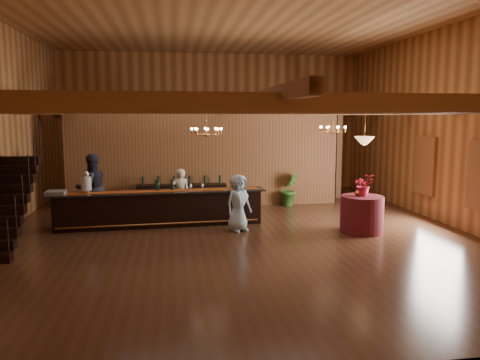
{
  "coord_description": "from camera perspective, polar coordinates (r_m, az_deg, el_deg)",
  "views": [
    {
      "loc": [
        -1.61,
        -12.02,
        3.0
      ],
      "look_at": [
        0.29,
        0.87,
        1.23
      ],
      "focal_mm": 35.0,
      "sensor_mm": 36.0,
      "label": 1
    }
  ],
  "objects": [
    {
      "name": "beverage_dispenser",
      "position": [
        13.1,
        -18.23,
        -0.29
      ],
      "size": [
        0.26,
        0.26,
        0.6
      ],
      "color": "silver",
      "rests_on": "tasting_bar"
    },
    {
      "name": "pendant_lamp",
      "position": [
        12.38,
        14.92,
        4.7
      ],
      "size": [
        0.52,
        0.52,
        0.9
      ],
      "color": "#B56F37",
      "rests_on": "beam_grid"
    },
    {
      "name": "backbar_shelf",
      "position": [
        15.39,
        -7.07,
        -2.04
      ],
      "size": [
        2.9,
        0.51,
        0.81
      ],
      "primitive_type": "cube",
      "rotation": [
        0.0,
        0.0,
        -0.02
      ],
      "color": "black",
      "rests_on": "floor"
    },
    {
      "name": "staff_second",
      "position": [
        14.04,
        -17.63,
        -0.92
      ],
      "size": [
        1.21,
        1.16,
        1.96
      ],
      "primitive_type": "imported",
      "rotation": [
        0.0,
        0.0,
        3.77
      ],
      "color": "#282B3D",
      "rests_on": "floor"
    },
    {
      "name": "bar_bottle_0",
      "position": [
        13.09,
        -10.16,
        -0.63
      ],
      "size": [
        0.07,
        0.07,
        0.3
      ],
      "primitive_type": "cylinder",
      "color": "black",
      "rests_on": "tasting_bar"
    },
    {
      "name": "beam_grid",
      "position": [
        12.64,
        -1.06,
        8.81
      ],
      "size": [
        11.9,
        13.9,
        0.39
      ],
      "color": "brown",
      "rests_on": "wall_left"
    },
    {
      "name": "tasting_bar",
      "position": [
        13.09,
        -9.7,
        -3.42
      ],
      "size": [
        5.88,
        1.08,
        0.99
      ],
      "rotation": [
        0.0,
        0.0,
        0.06
      ],
      "color": "black",
      "rests_on": "floor"
    },
    {
      "name": "bar_bottle_2",
      "position": [
        13.11,
        -8.28,
        -0.58
      ],
      "size": [
        0.07,
        0.07,
        0.3
      ],
      "primitive_type": "cylinder",
      "color": "black",
      "rests_on": "tasting_bar"
    },
    {
      "name": "partition_wall",
      "position": [
        15.63,
        -4.26,
        2.38
      ],
      "size": [
        9.0,
        0.18,
        3.1
      ],
      "primitive_type": "cube",
      "color": "brown",
      "rests_on": "floor"
    },
    {
      "name": "guest",
      "position": [
        12.28,
        -0.18,
        -2.81
      ],
      "size": [
        0.88,
        0.78,
        1.51
      ],
      "primitive_type": "imported",
      "rotation": [
        0.0,
        0.0,
        0.51
      ],
      "color": "#A9D1E9",
      "rests_on": "floor"
    },
    {
      "name": "floor",
      "position": [
        12.5,
        -0.72,
        -6.17
      ],
      "size": [
        14.0,
        14.0,
        0.0
      ],
      "primitive_type": "plane",
      "color": "#402312",
      "rests_on": "ground"
    },
    {
      "name": "staircase",
      "position": [
        12.09,
        -26.79,
        -2.64
      ],
      "size": [
        1.0,
        2.8,
        2.0
      ],
      "color": "black",
      "rests_on": "floor"
    },
    {
      "name": "bar_bottle_1",
      "position": [
        13.1,
        -9.94,
        -0.62
      ],
      "size": [
        0.07,
        0.07,
        0.3
      ],
      "primitive_type": "cylinder",
      "color": "black",
      "rests_on": "tasting_bar"
    },
    {
      "name": "glass_rack_tray",
      "position": [
        13.15,
        -21.52,
        -1.46
      ],
      "size": [
        0.5,
        0.5,
        0.1
      ],
      "primitive_type": "cube",
      "color": "gray",
      "rests_on": "tasting_bar"
    },
    {
      "name": "window_right_back",
      "position": [
        15.13,
        21.68,
        1.68
      ],
      "size": [
        0.12,
        1.05,
        1.75
      ],
      "primitive_type": "cube",
      "color": "white",
      "rests_on": "wall_right"
    },
    {
      "name": "chandelier_left",
      "position": [
        12.25,
        -4.12,
        5.99
      ],
      "size": [
        0.8,
        0.8,
        0.72
      ],
      "color": "#B56F37",
      "rests_on": "beam_grid"
    },
    {
      "name": "round_table",
      "position": [
        12.62,
        14.62,
        -4.05
      ],
      "size": [
        1.11,
        1.11,
        0.96
      ],
      "primitive_type": "cylinder",
      "color": "maroon",
      "rests_on": "floor"
    },
    {
      "name": "table_flowers",
      "position": [
        12.55,
        14.83,
        -0.57
      ],
      "size": [
        0.52,
        0.46,
        0.57
      ],
      "primitive_type": "imported",
      "rotation": [
        0.0,
        0.0,
        -0.02
      ],
      "color": "#DB1D46",
      "rests_on": "round_table"
    },
    {
      "name": "ceiling",
      "position": [
        12.39,
        -0.77,
        19.37
      ],
      "size": [
        14.0,
        14.0,
        0.0
      ],
      "primitive_type": "plane",
      "rotation": [
        3.14,
        0.0,
        0.0
      ],
      "color": "#B07B44",
      "rests_on": "wall_back"
    },
    {
      "name": "floor_plant",
      "position": [
        15.89,
        6.04,
        -1.11
      ],
      "size": [
        0.77,
        0.7,
        1.15
      ],
      "primitive_type": "imported",
      "rotation": [
        0.0,
        0.0,
        0.36
      ],
      "color": "#2D611E",
      "rests_on": "floor"
    },
    {
      "name": "backroom_boxes",
      "position": [
        17.75,
        -4.02,
        -0.3
      ],
      "size": [
        4.1,
        0.6,
        1.1
      ],
      "color": "black",
      "rests_on": "floor"
    },
    {
      "name": "table_vase",
      "position": [
        12.5,
        14.21,
        -1.19
      ],
      "size": [
        0.19,
        0.19,
        0.31
      ],
      "primitive_type": "imported",
      "rotation": [
        0.0,
        0.0,
        -0.27
      ],
      "color": "#B56F37",
      "rests_on": "round_table"
    },
    {
      "name": "chandelier_right",
      "position": [
        14.09,
        11.26,
        6.14
      ],
      "size": [
        0.8,
        0.8,
        0.71
      ],
      "color": "#B56F37",
      "rests_on": "beam_grid"
    },
    {
      "name": "support_posts",
      "position": [
        11.72,
        -0.41,
        0.86
      ],
      "size": [
        9.2,
        10.2,
        3.2
      ],
      "color": "brown",
      "rests_on": "floor"
    },
    {
      "name": "wall_front",
      "position": [
        5.28,
        9.41,
        4.91
      ],
      "size": [
        12.0,
        0.1,
        5.5
      ],
      "primitive_type": "cube",
      "color": "#AD753F",
      "rests_on": "floor"
    },
    {
      "name": "bartender",
      "position": [
        13.81,
        -7.28,
        -1.7
      ],
      "size": [
        0.58,
        0.41,
        1.5
      ],
      "primitive_type": "imported",
      "rotation": [
        0.0,
        0.0,
        3.24
      ],
      "color": "silver",
      "rests_on": "floor"
    },
    {
      "name": "wall_back",
      "position": [
        19.09,
        -3.55,
        6.96
      ],
      "size": [
        12.0,
        0.1,
        5.5
      ],
      "primitive_type": "cube",
      "color": "#AD753F",
      "rests_on": "floor"
    },
    {
      "name": "wall_right",
      "position": [
        14.23,
        24.11,
        6.05
      ],
      "size": [
        0.1,
        14.0,
        5.5
      ],
      "primitive_type": "cube",
      "color": "#AD753F",
      "rests_on": "floor"
    },
    {
      "name": "raffle_drum",
      "position": [
        13.18,
        -0.42,
        -0.34
      ],
      "size": [
        0.34,
        0.24,
        0.3
      ],
      "color": "#A66B37",
      "rests_on": "tasting_bar"
    }
  ]
}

